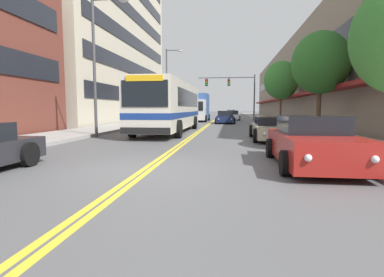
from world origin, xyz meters
The scene contains 21 objects.
ground_plane centered at (0.00, 37.00, 0.00)m, with size 240.00×240.00×0.00m, color #565659.
sidewalk_left centered at (-7.32, 37.00, 0.08)m, with size 3.63×106.00×0.16m.
sidewalk_right centered at (7.32, 37.00, 0.08)m, with size 3.63×106.00×0.16m.
centre_line centered at (0.00, 37.00, 0.00)m, with size 0.34×106.00×0.01m.
office_tower_left centered at (-15.37, 28.13, 14.28)m, with size 12.08×28.75×28.56m.
storefront_row_right centered at (13.37, 37.00, 5.11)m, with size 9.10×68.00×10.24m.
city_bus centered at (-1.90, 12.36, 1.83)m, with size 2.89×12.13×3.24m.
car_dark_grey_parked_left_mid centered at (-4.34, 27.08, 0.61)m, with size 2.11×4.52×1.31m.
car_slate_blue_parked_left_far centered at (-4.34, 33.33, 0.59)m, with size 2.21×4.20×1.23m.
car_red_parked_right_foreground centered at (4.44, 0.92, 0.65)m, with size 2.13×4.58×1.40m.
car_champagne_parked_right_mid centered at (4.33, 7.99, 0.56)m, with size 2.15×4.93×1.17m.
car_silver_moving_lead centered at (2.28, 51.45, 0.62)m, with size 2.04×4.49×1.33m.
car_white_moving_second centered at (2.43, 33.99, 0.61)m, with size 2.04×4.20×1.32m.
car_navy_moving_third centered at (1.61, 24.99, 0.62)m, with size 2.12×4.66×1.35m.
box_truck centered at (-1.95, 29.95, 1.73)m, with size 2.73×7.19×3.45m.
traffic_signal_mast centered at (2.56, 32.11, 4.31)m, with size 7.42×0.38×5.97m.
street_lamp_left_near centered at (-5.01, 8.17, 4.51)m, with size 2.13×0.28×7.57m.
street_lamp_left_far centered at (-5.06, 27.07, 4.94)m, with size 1.94×0.28×8.45m.
street_tree_right_mid centered at (7.62, 11.83, 4.40)m, with size 3.46×3.46×6.15m.
street_tree_right_far centered at (7.37, 24.69, 4.53)m, with size 3.59×3.59×6.35m.
fire_hydrant centered at (5.95, 8.40, 0.56)m, with size 0.32×0.24×0.80m.
Camera 1 is at (2.18, -7.76, 1.61)m, focal length 28.00 mm.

